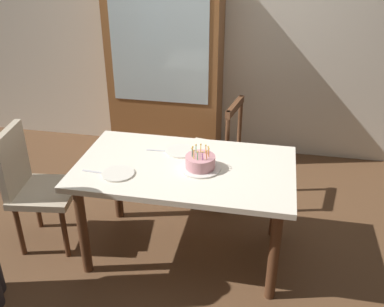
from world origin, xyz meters
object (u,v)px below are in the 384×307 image
object	(u,v)px
plate_far_side	(180,151)
china_cabinet	(166,67)
birthday_cake	(200,163)
chair_spindle_back	(214,154)
chair_upholstered	(32,182)
plate_near_celebrant	(118,173)
dining_table	(185,178)

from	to	relation	value
plate_far_side	china_cabinet	size ratio (longest dim) A/B	0.12
birthday_cake	plate_far_side	xyz separation A→B (m)	(-0.19, 0.22, -0.04)
chair_spindle_back	chair_upholstered	distance (m)	1.49
birthday_cake	plate_near_celebrant	bearing A→B (deg)	-161.23
chair_upholstered	dining_table	bearing A→B (deg)	4.53
dining_table	birthday_cake	world-z (taller)	birthday_cake
plate_far_side	china_cabinet	distance (m)	1.45
plate_near_celebrant	chair_spindle_back	world-z (taller)	chair_spindle_back
birthday_cake	chair_spindle_back	xyz separation A→B (m)	(-0.02, 0.77, -0.33)
chair_upholstered	plate_near_celebrant	bearing A→B (deg)	-8.40
birthday_cake	plate_far_side	size ratio (longest dim) A/B	1.27
dining_table	chair_upholstered	xyz separation A→B (m)	(-1.14, -0.09, -0.12)
plate_near_celebrant	chair_upholstered	size ratio (longest dim) A/B	0.23
birthday_cake	plate_far_side	bearing A→B (deg)	130.61
plate_far_side	chair_spindle_back	distance (m)	0.65
dining_table	plate_near_celebrant	bearing A→B (deg)	-154.41
plate_near_celebrant	china_cabinet	world-z (taller)	china_cabinet
dining_table	chair_upholstered	size ratio (longest dim) A/B	1.57
plate_near_celebrant	chair_upholstered	xyz separation A→B (m)	(-0.73, 0.11, -0.22)
birthday_cake	chair_spindle_back	world-z (taller)	chair_spindle_back
chair_upholstered	china_cabinet	bearing A→B (deg)	69.68
dining_table	chair_spindle_back	xyz separation A→B (m)	(0.09, 0.75, -0.19)
birthday_cake	china_cabinet	distance (m)	1.71
plate_far_side	chair_upholstered	xyz separation A→B (m)	(-1.06, -0.29, -0.22)
birthday_cake	plate_near_celebrant	world-z (taller)	birthday_cake
dining_table	chair_upholstered	bearing A→B (deg)	-175.47
chair_upholstered	china_cabinet	xyz separation A→B (m)	(0.61, 1.65, 0.42)
plate_far_side	chair_upholstered	distance (m)	1.12
dining_table	plate_near_celebrant	world-z (taller)	plate_near_celebrant
plate_near_celebrant	china_cabinet	size ratio (longest dim) A/B	0.12
dining_table	birthday_cake	bearing A→B (deg)	-10.00
chair_upholstered	birthday_cake	bearing A→B (deg)	3.23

